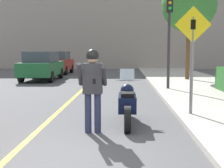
{
  "coord_description": "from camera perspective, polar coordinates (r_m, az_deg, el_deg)",
  "views": [
    {
      "loc": [
        1.26,
        -4.55,
        1.71
      ],
      "look_at": [
        0.97,
        2.84,
        0.93
      ],
      "focal_mm": 50.0,
      "sensor_mm": 36.0,
      "label": 1
    }
  ],
  "objects": [
    {
      "name": "person_biker",
      "position": [
        6.46,
        -3.57,
        0.41
      ],
      "size": [
        0.59,
        0.48,
        1.75
      ],
      "color": "#282D4C",
      "rests_on": "ground"
    },
    {
      "name": "traffic_light",
      "position": [
        13.49,
        10.42,
        10.82
      ],
      "size": [
        0.26,
        0.3,
        3.95
      ],
      "color": "#2D2D30",
      "rests_on": "sidewalk_curb"
    },
    {
      "name": "motorcycle",
      "position": [
        7.31,
        2.79,
        -3.59
      ],
      "size": [
        0.62,
        2.11,
        1.27
      ],
      "color": "black",
      "rests_on": "ground"
    },
    {
      "name": "parked_car_red",
      "position": [
        23.78,
        -9.94,
        3.9
      ],
      "size": [
        1.88,
        4.2,
        1.68
      ],
      "color": "black",
      "rests_on": "ground"
    },
    {
      "name": "building_backdrop",
      "position": [
        30.73,
        -0.12,
        11.84
      ],
      "size": [
        28.0,
        1.2,
        9.63
      ],
      "color": "gray",
      "rests_on": "ground"
    },
    {
      "name": "ground_plane",
      "position": [
        5.02,
        -12.77,
        -14.02
      ],
      "size": [
        80.0,
        80.0,
        0.0
      ],
      "primitive_type": "plane",
      "color": "#4C4C4F"
    },
    {
      "name": "parked_car_green",
      "position": [
        18.63,
        -12.7,
        3.27
      ],
      "size": [
        1.88,
        4.2,
        1.68
      ],
      "color": "black",
      "rests_on": "ground"
    },
    {
      "name": "street_tree",
      "position": [
        18.38,
        13.89,
        13.86
      ],
      "size": [
        3.05,
        3.05,
        5.69
      ],
      "color": "brown",
      "rests_on": "sidewalk_curb"
    },
    {
      "name": "crossing_sign",
      "position": [
        8.1,
        14.48,
        6.08
      ],
      "size": [
        0.91,
        0.08,
        2.7
      ],
      "color": "slate",
      "rests_on": "sidewalk_curb"
    },
    {
      "name": "road_center_line",
      "position": [
        10.85,
        -7.65,
        -3.06
      ],
      "size": [
        0.12,
        36.0,
        0.01
      ],
      "color": "yellow",
      "rests_on": "ground"
    }
  ]
}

